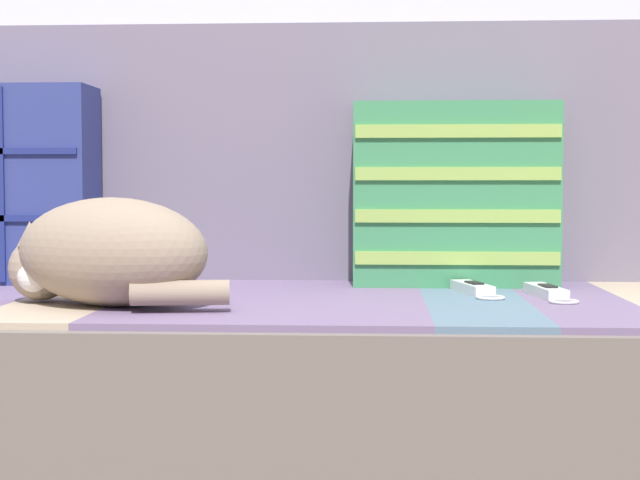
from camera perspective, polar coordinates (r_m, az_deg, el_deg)
name	(u,v)px	position (r m, az deg, el deg)	size (l,w,h in m)	color
couch	(230,413)	(1.75, -5.27, -9.97)	(1.78, 0.80, 0.41)	brown
sofa_backrest	(253,154)	(2.04, -3.94, 5.04)	(1.75, 0.14, 0.51)	slate
throw_pillow_striped	(455,194)	(1.88, 7.83, 2.64)	(0.38, 0.14, 0.35)	#3D8956
sleeping_cat	(104,255)	(1.58, -12.46, -0.83)	(0.39, 0.30, 0.17)	gray
game_remote_near	(547,292)	(1.71, 13.07, -2.96)	(0.07, 0.19, 0.02)	white
game_remote_far	(474,289)	(1.74, 8.93, -2.82)	(0.09, 0.19, 0.02)	white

